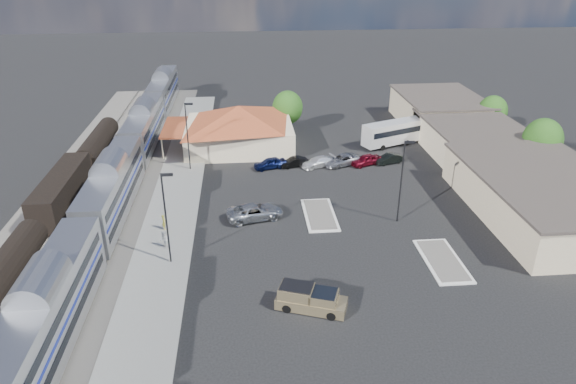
{
  "coord_description": "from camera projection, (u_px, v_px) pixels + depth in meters",
  "views": [
    {
      "loc": [
        -3.86,
        -46.62,
        26.19
      ],
      "look_at": [
        0.57,
        2.34,
        2.8
      ],
      "focal_mm": 32.0,
      "sensor_mm": 36.0,
      "label": 1
    }
  ],
  "objects": [
    {
      "name": "coach_bus",
      "position": [
        397.0,
        131.0,
        74.93
      ],
      "size": [
        11.07,
        6.43,
        3.53
      ],
      "rotation": [
        0.0,
        0.0,
        1.97
      ],
      "color": "silver",
      "rests_on": "ground"
    },
    {
      "name": "buildings_east",
      "position": [
        487.0,
        149.0,
        67.64
      ],
      "size": [
        14.4,
        51.4,
        4.8
      ],
      "color": "#C6B28C",
      "rests_on": "ground"
    },
    {
      "name": "parked_car_f",
      "position": [
        389.0,
        159.0,
        68.82
      ],
      "size": [
        4.21,
        2.54,
        1.31
      ],
      "primitive_type": "imported",
      "rotation": [
        0.0,
        0.0,
        -1.26
      ],
      "color": "black",
      "rests_on": "ground"
    },
    {
      "name": "parked_car_a",
      "position": [
        270.0,
        163.0,
        67.22
      ],
      "size": [
        4.57,
        2.83,
        1.45
      ],
      "primitive_type": "imported",
      "rotation": [
        0.0,
        0.0,
        -1.29
      ],
      "color": "#0D1641",
      "rests_on": "ground"
    },
    {
      "name": "traffic_island_north",
      "position": [
        443.0,
        260.0,
        47.4
      ],
      "size": [
        3.3,
        7.5,
        0.21
      ],
      "color": "silver",
      "rests_on": "ground"
    },
    {
      "name": "railbed",
      "position": [
        97.0,
        200.0,
        58.96
      ],
      "size": [
        16.0,
        100.0,
        0.12
      ],
      "primitive_type": "cube",
      "color": "#4C4944",
      "rests_on": "ground"
    },
    {
      "name": "parked_car_d",
      "position": [
        342.0,
        160.0,
        68.27
      ],
      "size": [
        5.74,
        4.23,
        1.45
      ],
      "primitive_type": "imported",
      "rotation": [
        0.0,
        0.0,
        -1.17
      ],
      "color": "gray",
      "rests_on": "ground"
    },
    {
      "name": "pickup_truck",
      "position": [
        311.0,
        299.0,
        40.82
      ],
      "size": [
        5.95,
        3.82,
        1.93
      ],
      "rotation": [
        0.0,
        0.0,
        1.22
      ],
      "color": "#9A875E",
      "rests_on": "ground"
    },
    {
      "name": "lamp_lot",
      "position": [
        403.0,
        175.0,
        52.19
      ],
      "size": [
        1.08,
        0.25,
        9.0
      ],
      "color": "black",
      "rests_on": "ground"
    },
    {
      "name": "tree_east_b",
      "position": [
        542.0,
        139.0,
        65.24
      ],
      "size": [
        4.94,
        4.94,
        6.96
      ],
      "color": "#382314",
      "rests_on": "ground"
    },
    {
      "name": "parked_car_b",
      "position": [
        294.0,
        162.0,
        67.79
      ],
      "size": [
        4.08,
        2.35,
        1.27
      ],
      "primitive_type": "imported",
      "rotation": [
        0.0,
        0.0,
        -1.29
      ],
      "color": "black",
      "rests_on": "ground"
    },
    {
      "name": "parked_car_e",
      "position": [
        366.0,
        160.0,
        68.26
      ],
      "size": [
        4.56,
        3.2,
        1.44
      ],
      "primitive_type": "imported",
      "rotation": [
        0.0,
        0.0,
        -1.18
      ],
      "color": "maroon",
      "rests_on": "ground"
    },
    {
      "name": "lamp_plat_n",
      "position": [
        188.0,
        131.0,
        64.71
      ],
      "size": [
        1.08,
        0.25,
        9.0
      ],
      "color": "black",
      "rests_on": "ground"
    },
    {
      "name": "tree_east_c",
      "position": [
        492.0,
        111.0,
        78.03
      ],
      "size": [
        4.41,
        4.41,
        6.21
      ],
      "color": "#382314",
      "rests_on": "ground"
    },
    {
      "name": "person_b",
      "position": [
        164.0,
        240.0,
        48.94
      ],
      "size": [
        0.96,
        1.06,
        1.77
      ],
      "primitive_type": "imported",
      "rotation": [
        0.0,
        0.0,
        -1.14
      ],
      "color": "silver",
      "rests_on": "platform"
    },
    {
      "name": "tree_depot",
      "position": [
        288.0,
        108.0,
        78.99
      ],
      "size": [
        4.71,
        4.71,
        6.63
      ],
      "color": "#382314",
      "rests_on": "ground"
    },
    {
      "name": "passenger_train",
      "position": [
        113.0,
        191.0,
        54.58
      ],
      "size": [
        3.0,
        104.0,
        5.55
      ],
      "color": "silver",
      "rests_on": "ground"
    },
    {
      "name": "platform",
      "position": [
        174.0,
        204.0,
        57.88
      ],
      "size": [
        5.5,
        92.0,
        0.18
      ],
      "primitive_type": "cube",
      "color": "gray",
      "rests_on": "ground"
    },
    {
      "name": "person_a",
      "position": [
        164.0,
        222.0,
        52.19
      ],
      "size": [
        0.54,
        0.69,
        1.65
      ],
      "primitive_type": "imported",
      "rotation": [
        0.0,
        0.0,
        1.85
      ],
      "color": "#DFD445",
      "rests_on": "platform"
    },
    {
      "name": "freight_cars",
      "position": [
        62.0,
        193.0,
        56.32
      ],
      "size": [
        2.8,
        46.0,
        4.0
      ],
      "color": "black",
      "rests_on": "ground"
    },
    {
      "name": "parked_car_c",
      "position": [
        318.0,
        162.0,
        67.76
      ],
      "size": [
        5.0,
        3.49,
        1.34
      ],
      "primitive_type": "imported",
      "rotation": [
        0.0,
        0.0,
        -1.18
      ],
      "color": "white",
      "rests_on": "ground"
    },
    {
      "name": "station_depot",
      "position": [
        239.0,
        127.0,
        73.36
      ],
      "size": [
        18.35,
        12.24,
        6.2
      ],
      "color": "#C6B691",
      "rests_on": "ground"
    },
    {
      "name": "lamp_plat_s",
      "position": [
        166.0,
        212.0,
        44.92
      ],
      "size": [
        1.08,
        0.25,
        9.0
      ],
      "color": "black",
      "rests_on": "ground"
    },
    {
      "name": "ground",
      "position": [
        285.0,
        226.0,
        53.5
      ],
      "size": [
        280.0,
        280.0,
        0.0
      ],
      "primitive_type": "plane",
      "color": "black",
      "rests_on": "ground"
    },
    {
      "name": "suv",
      "position": [
        255.0,
        212.0,
        54.61
      ],
      "size": [
        6.49,
        4.04,
        1.67
      ],
      "primitive_type": "imported",
      "rotation": [
        0.0,
        0.0,
        1.79
      ],
      "color": "#AEB1B6",
      "rests_on": "ground"
    },
    {
      "name": "traffic_island_south",
      "position": [
        320.0,
        215.0,
        55.58
      ],
      "size": [
        3.3,
        7.5,
        0.21
      ],
      "color": "silver",
      "rests_on": "ground"
    }
  ]
}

